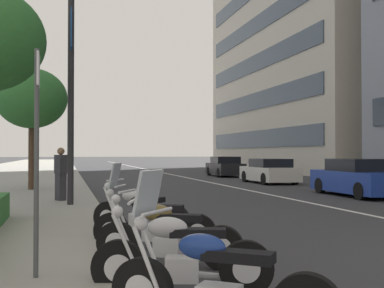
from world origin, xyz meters
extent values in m
cube|color=gray|center=(30.00, 11.55, 0.07)|extent=(160.00, 9.59, 0.15)
cube|color=silver|center=(35.00, 0.00, 0.00)|extent=(110.00, 0.16, 0.01)
cube|color=black|center=(-0.50, 6.23, 0.71)|extent=(0.56, 0.64, 0.10)
ellipsoid|color=navy|center=(-0.28, 6.51, 0.77)|extent=(0.47, 0.51, 0.24)
cylinder|color=silver|center=(-0.02, 6.98, 0.62)|extent=(0.23, 0.28, 0.64)
cylinder|color=silver|center=(0.10, 6.89, 0.62)|extent=(0.23, 0.28, 0.64)
cylinder|color=silver|center=(-0.01, 6.87, 1.07)|extent=(0.50, 0.39, 0.04)
sphere|color=silver|center=(0.10, 7.02, 0.95)|extent=(0.14, 0.14, 0.14)
cube|color=#B2BCC6|center=(0.05, 6.95, 1.25)|extent=(0.42, 0.36, 0.44)
cylinder|color=black|center=(1.07, 7.13, 0.32)|extent=(0.29, 0.64, 0.63)
cylinder|color=silver|center=(1.07, 7.13, 0.32)|extent=(0.21, 0.34, 0.32)
cylinder|color=black|center=(0.67, 5.72, 0.32)|extent=(0.29, 0.64, 0.63)
cylinder|color=silver|center=(0.67, 5.72, 0.32)|extent=(0.21, 0.34, 0.32)
cube|color=silver|center=(0.87, 6.42, 0.30)|extent=(0.35, 0.44, 0.28)
cube|color=black|center=(0.82, 6.25, 0.72)|extent=(0.39, 0.68, 0.10)
ellipsoid|color=#B2B2B7|center=(0.92, 6.59, 0.78)|extent=(0.36, 0.51, 0.24)
cylinder|color=silver|center=(0.98, 7.07, 0.62)|extent=(0.13, 0.32, 0.64)
cylinder|color=silver|center=(1.12, 7.03, 0.62)|extent=(0.13, 0.32, 0.64)
cylinder|color=silver|center=(1.03, 6.97, 1.08)|extent=(0.59, 0.20, 0.04)
sphere|color=silver|center=(1.08, 7.15, 0.96)|extent=(0.14, 0.14, 0.14)
cylinder|color=silver|center=(0.93, 6.12, 0.19)|extent=(0.28, 0.68, 0.16)
cylinder|color=black|center=(2.70, 6.99, 0.31)|extent=(0.41, 0.60, 0.62)
cylinder|color=silver|center=(2.70, 6.99, 0.31)|extent=(0.26, 0.33, 0.31)
cylinder|color=black|center=(1.94, 5.61, 0.31)|extent=(0.41, 0.60, 0.62)
cylinder|color=silver|center=(1.94, 5.61, 0.31)|extent=(0.26, 0.33, 0.31)
cube|color=silver|center=(2.32, 6.30, 0.29)|extent=(0.41, 0.46, 0.28)
cube|color=black|center=(2.23, 6.14, 0.71)|extent=(0.50, 0.67, 0.10)
ellipsoid|color=brown|center=(2.40, 6.45, 0.77)|extent=(0.43, 0.52, 0.24)
cylinder|color=silver|center=(2.60, 6.95, 0.62)|extent=(0.19, 0.30, 0.64)
cylinder|color=silver|center=(2.72, 6.88, 0.62)|extent=(0.19, 0.30, 0.64)
cylinder|color=silver|center=(2.62, 6.85, 1.07)|extent=(0.54, 0.32, 0.04)
sphere|color=silver|center=(2.71, 7.00, 0.95)|extent=(0.14, 0.14, 0.14)
cylinder|color=silver|center=(2.31, 5.98, 0.19)|extent=(0.41, 0.64, 0.16)
cylinder|color=black|center=(3.92, 6.96, 0.30)|extent=(0.34, 0.61, 0.61)
cylinder|color=silver|center=(3.92, 6.96, 0.30)|extent=(0.24, 0.33, 0.30)
cylinder|color=black|center=(3.36, 5.57, 0.30)|extent=(0.34, 0.61, 0.61)
cylinder|color=silver|center=(3.36, 5.57, 0.30)|extent=(0.24, 0.33, 0.30)
cube|color=silver|center=(3.64, 6.27, 0.29)|extent=(0.38, 0.45, 0.28)
cube|color=black|center=(3.57, 6.10, 0.70)|extent=(0.45, 0.68, 0.10)
ellipsoid|color=black|center=(3.70, 6.42, 0.76)|extent=(0.40, 0.52, 0.24)
cylinder|color=silver|center=(3.83, 6.91, 0.61)|extent=(0.16, 0.31, 0.64)
cylinder|color=silver|center=(3.96, 6.86, 0.61)|extent=(0.16, 0.31, 0.64)
cylinder|color=silver|center=(3.86, 6.81, 1.06)|extent=(0.57, 0.26, 0.04)
sphere|color=silver|center=(3.93, 6.98, 0.94)|extent=(0.14, 0.14, 0.14)
cube|color=#B2BCC6|center=(3.90, 6.91, 1.24)|extent=(0.45, 0.28, 0.44)
cylinder|color=silver|center=(3.66, 5.95, 0.18)|extent=(0.34, 0.67, 0.16)
cylinder|color=black|center=(5.49, 6.88, 0.32)|extent=(0.49, 0.59, 0.65)
cylinder|color=silver|center=(5.49, 6.88, 0.32)|extent=(0.30, 0.34, 0.32)
cylinder|color=black|center=(4.60, 5.72, 0.32)|extent=(0.49, 0.59, 0.65)
cylinder|color=silver|center=(4.60, 5.72, 0.32)|extent=(0.30, 0.34, 0.32)
cube|color=silver|center=(5.05, 6.30, 0.31)|extent=(0.44, 0.46, 0.28)
cube|color=black|center=(4.94, 6.15, 0.72)|extent=(0.56, 0.64, 0.10)
ellipsoid|color=#B2B2B7|center=(5.15, 6.43, 0.78)|extent=(0.47, 0.51, 0.24)
cylinder|color=silver|center=(5.39, 6.86, 0.63)|extent=(0.23, 0.28, 0.64)
cylinder|color=silver|center=(5.50, 6.77, 0.63)|extent=(0.23, 0.28, 0.64)
cylinder|color=silver|center=(5.40, 6.75, 1.08)|extent=(0.50, 0.39, 0.04)
sphere|color=silver|center=(5.51, 6.89, 0.96)|extent=(0.14, 0.14, 0.14)
cylinder|color=silver|center=(4.99, 5.99, 0.19)|extent=(0.49, 0.60, 0.16)
cube|color=navy|center=(11.99, -3.03, 0.55)|extent=(4.52, 1.94, 0.79)
cube|color=black|center=(11.97, -3.03, 1.17)|extent=(2.26, 1.73, 0.46)
cylinder|color=black|center=(13.48, -2.24, 0.31)|extent=(0.63, 0.24, 0.62)
cylinder|color=black|center=(13.44, -3.90, 0.31)|extent=(0.63, 0.24, 0.62)
cylinder|color=black|center=(10.54, -2.16, 0.31)|extent=(0.63, 0.24, 0.62)
cube|color=beige|center=(20.26, -2.91, 0.51)|extent=(4.22, 1.86, 0.72)
cube|color=black|center=(20.09, -2.91, 1.09)|extent=(2.09, 1.70, 0.44)
cylinder|color=black|center=(21.64, -2.06, 0.31)|extent=(0.62, 0.22, 0.62)
cylinder|color=black|center=(21.65, -3.73, 0.31)|extent=(0.62, 0.22, 0.62)
cylinder|color=black|center=(18.87, -2.08, 0.31)|extent=(0.62, 0.22, 0.62)
cylinder|color=black|center=(18.88, -3.75, 0.31)|extent=(0.62, 0.22, 0.62)
cube|color=black|center=(28.26, -3.02, 0.53)|extent=(4.33, 1.92, 0.76)
cube|color=black|center=(28.18, -3.02, 1.14)|extent=(2.18, 1.69, 0.46)
cylinder|color=black|center=(29.70, -2.28, 0.31)|extent=(0.63, 0.24, 0.62)
cylinder|color=black|center=(29.63, -3.87, 0.31)|extent=(0.63, 0.24, 0.62)
cylinder|color=black|center=(26.88, -2.17, 0.31)|extent=(0.63, 0.24, 0.62)
cylinder|color=black|center=(26.82, -3.75, 0.31)|extent=(0.63, 0.24, 0.62)
cylinder|color=#47494C|center=(1.52, 8.06, 1.52)|extent=(0.06, 0.06, 2.73)
cube|color=silver|center=(1.52, 8.05, 2.63)|extent=(0.32, 0.02, 0.40)
cylinder|color=#232326|center=(10.01, 7.58, 4.66)|extent=(0.18, 0.18, 9.03)
cube|color=#194C99|center=(9.66, 7.58, 5.12)|extent=(0.56, 0.03, 1.10)
cube|color=#194C99|center=(10.36, 7.58, 5.12)|extent=(0.56, 0.03, 1.10)
cylinder|color=#473323|center=(16.42, 9.07, 1.46)|extent=(0.22, 0.22, 2.62)
ellipsoid|color=#2D6B2D|center=(16.42, 9.07, 3.84)|extent=(2.86, 2.86, 2.43)
cube|color=#2D2D33|center=(11.37, 7.87, 0.57)|extent=(0.39, 0.36, 0.84)
cube|color=#2D2D33|center=(11.37, 7.87, 1.28)|extent=(0.47, 0.42, 0.58)
sphere|color=#8C6647|center=(11.37, 7.87, 1.68)|extent=(0.23, 0.23, 0.23)
cube|color=#384756|center=(36.83, -8.71, 2.85)|extent=(24.07, 0.08, 1.50)
cube|color=#384756|center=(36.83, -8.71, 6.25)|extent=(24.07, 0.08, 1.50)
cube|color=#384756|center=(36.83, -8.71, 9.66)|extent=(24.07, 0.08, 1.50)
cube|color=#384756|center=(36.83, -8.71, 13.06)|extent=(24.07, 0.08, 1.50)
camera|label=1|loc=(-4.71, 7.73, 1.63)|focal=46.67mm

